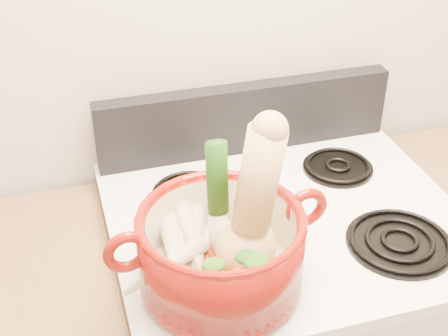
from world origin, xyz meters
name	(u,v)px	position (x,y,z in m)	size (l,w,h in m)	color
wall_back	(241,12)	(0.00, 1.75, 1.30)	(3.50, 0.02, 2.60)	beige
cooktop	(286,221)	(0.00, 1.40, 0.93)	(0.78, 0.67, 0.03)	white
control_backsplash	(246,118)	(0.00, 1.70, 1.04)	(0.76, 0.05, 0.18)	black
burner_front_left	(226,277)	(-0.19, 1.24, 0.96)	(0.22, 0.22, 0.02)	black
burner_front_right	(400,241)	(0.19, 1.24, 0.96)	(0.22, 0.22, 0.02)	black
burner_back_left	(189,191)	(-0.19, 1.54, 0.96)	(0.17, 0.17, 0.02)	black
burner_back_right	(338,166)	(0.19, 1.54, 0.96)	(0.17, 0.17, 0.02)	black
dutch_oven	(221,251)	(-0.20, 1.22, 1.04)	(0.31, 0.31, 0.15)	maroon
pot_handle_left	(127,252)	(-0.38, 1.21, 1.10)	(0.09, 0.09, 0.02)	maroon
pot_handle_right	(306,208)	(-0.03, 1.24, 1.10)	(0.09, 0.09, 0.02)	maroon
squash	(247,204)	(-0.16, 1.21, 1.15)	(0.12, 0.12, 0.30)	tan
leek	(218,203)	(-0.20, 1.26, 1.13)	(0.04, 0.04, 0.26)	white
ginger	(231,234)	(-0.17, 1.29, 1.02)	(0.08, 0.06, 0.05)	tan
parsnip_0	(180,257)	(-0.28, 1.25, 1.02)	(0.04, 0.04, 0.22)	beige
parsnip_1	(175,254)	(-0.29, 1.25, 1.03)	(0.05, 0.05, 0.22)	beige
parsnip_2	(195,242)	(-0.24, 1.27, 1.04)	(0.04, 0.04, 0.19)	beige
parsnip_3	(165,266)	(-0.31, 1.22, 1.04)	(0.04, 0.04, 0.17)	beige
parsnip_4	(190,232)	(-0.25, 1.29, 1.05)	(0.05, 0.05, 0.23)	beige
carrot_0	(225,275)	(-0.21, 1.19, 1.02)	(0.03, 0.03, 0.15)	red
carrot_1	(210,277)	(-0.24, 1.18, 1.02)	(0.03, 0.03, 0.14)	#DD430B
carrot_2	(234,269)	(-0.19, 1.18, 1.03)	(0.04, 0.04, 0.19)	#BD4D09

